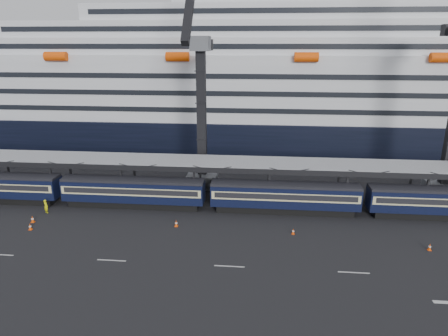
# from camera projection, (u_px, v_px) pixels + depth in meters

# --- Properties ---
(ground) EXTENTS (260.00, 260.00, 0.00)m
(ground) POSITION_uv_depth(u_px,v_px,m) (365.00, 253.00, 41.90)
(ground) COLOR black
(ground) RESTS_ON ground
(train) EXTENTS (133.05, 3.00, 4.05)m
(train) POSITION_uv_depth(u_px,v_px,m) (311.00, 197.00, 51.16)
(train) COLOR black
(train) RESTS_ON ground
(canopy) EXTENTS (130.00, 6.25, 5.53)m
(canopy) POSITION_uv_depth(u_px,v_px,m) (344.00, 166.00, 53.63)
(canopy) COLOR gray
(canopy) RESTS_ON ground
(cruise_ship) EXTENTS (214.09, 28.84, 34.00)m
(cruise_ship) POSITION_uv_depth(u_px,v_px,m) (312.00, 87.00, 81.99)
(cruise_ship) COLOR black
(cruise_ship) RESTS_ON ground
(crane_dark_near) EXTENTS (4.50, 17.75, 35.08)m
(crane_dark_near) POSITION_uv_depth(u_px,v_px,m) (201.00, 109.00, 57.78)
(crane_dark_near) COLOR #47494F
(crane_dark_near) RESTS_ON ground
(worker) EXTENTS (0.79, 0.70, 1.82)m
(worker) POSITION_uv_depth(u_px,v_px,m) (46.00, 206.00, 51.54)
(worker) COLOR yellow
(worker) RESTS_ON ground
(traffic_cone_a) EXTENTS (0.41, 0.41, 0.81)m
(traffic_cone_a) POSITION_uv_depth(u_px,v_px,m) (30.00, 227.00, 46.97)
(traffic_cone_a) COLOR #F74C07
(traffic_cone_a) RESTS_ON ground
(traffic_cone_b) EXTENTS (0.43, 0.43, 0.87)m
(traffic_cone_b) POSITION_uv_depth(u_px,v_px,m) (32.00, 219.00, 48.91)
(traffic_cone_b) COLOR #F74C07
(traffic_cone_b) RESTS_ON ground
(traffic_cone_c) EXTENTS (0.42, 0.42, 0.83)m
(traffic_cone_c) POSITION_uv_depth(u_px,v_px,m) (176.00, 223.00, 47.82)
(traffic_cone_c) COLOR #F74C07
(traffic_cone_c) RESTS_ON ground
(traffic_cone_d) EXTENTS (0.35, 0.35, 0.71)m
(traffic_cone_d) POSITION_uv_depth(u_px,v_px,m) (293.00, 231.00, 45.91)
(traffic_cone_d) COLOR #F74C07
(traffic_cone_d) RESTS_ON ground
(traffic_cone_e) EXTENTS (0.39, 0.39, 0.78)m
(traffic_cone_e) POSITION_uv_depth(u_px,v_px,m) (430.00, 247.00, 42.32)
(traffic_cone_e) COLOR #F74C07
(traffic_cone_e) RESTS_ON ground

